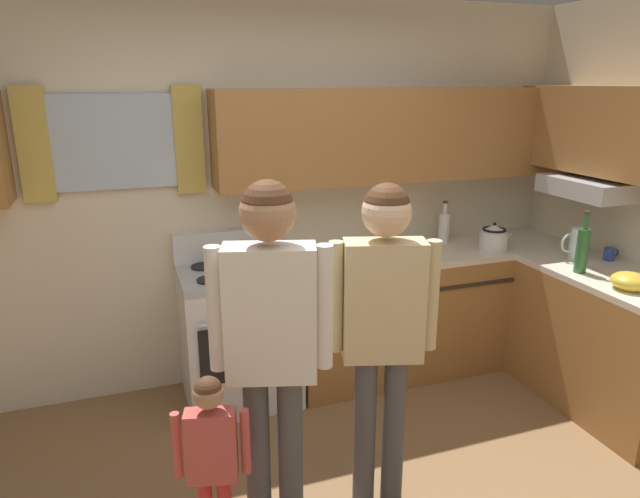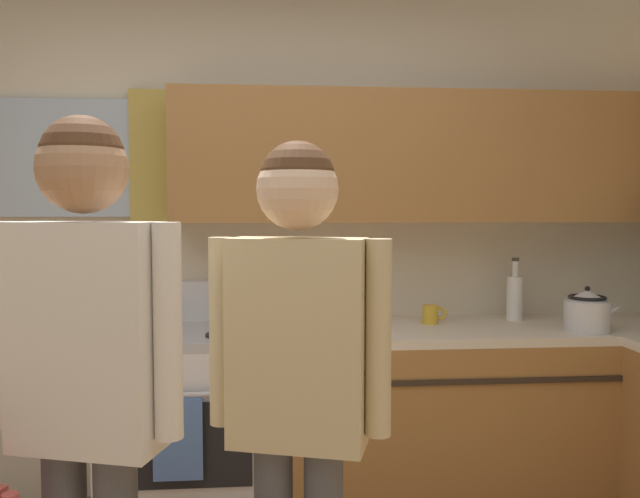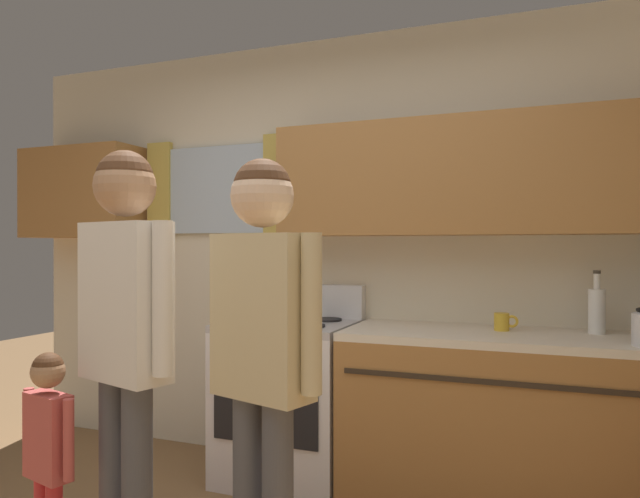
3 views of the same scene
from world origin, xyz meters
name	(u,v)px [view 2 (image 2 of 3)]	position (x,y,z in m)	size (l,w,h in m)	color
back_wall_unit	(257,210)	(0.09, 1.82, 1.45)	(4.60, 0.42, 2.60)	beige
kitchen_counter_run	(579,440)	(1.50, 1.23, 0.45)	(2.14, 1.77, 0.90)	#9E6B38
stove_oven	(188,423)	(-0.22, 1.54, 0.47)	(0.72, 0.67, 1.10)	silver
bottle_milk_white	(515,296)	(1.38, 1.68, 1.02)	(0.08, 0.08, 0.31)	white
mug_mustard_yellow	(431,314)	(0.94, 1.62, 0.95)	(0.12, 0.08, 0.09)	gold
stovetop_kettle	(587,310)	(1.59, 1.37, 1.00)	(0.27, 0.20, 0.21)	silver
adult_holding_child	(87,361)	(-0.32, 0.27, 1.06)	(0.50, 0.27, 1.69)	#4C4C51
adult_in_plaid	(298,365)	(0.22, 0.32, 1.03)	(0.49, 0.26, 1.64)	#4C4C51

